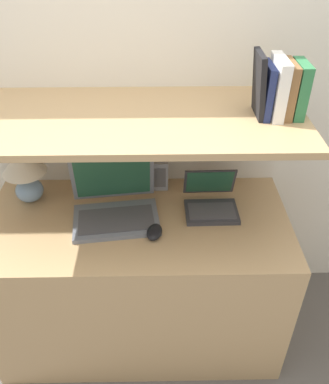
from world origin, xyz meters
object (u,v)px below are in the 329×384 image
Objects in this scene: computer_mouse at (154,232)px; book_brown at (287,89)px; book_black at (259,85)px; book_green at (299,89)px; book_navy at (266,90)px; router_box at (156,175)px; laptop_small at (211,202)px; book_white at (277,87)px; laptop_large at (115,205)px; table_lamp at (24,169)px.

book_brown is (0.51, 0.17, 0.56)m from computer_mouse.
book_black is at bearing 180.00° from book_brown.
book_green is 1.03× the size of book_navy.
router_box is at bearing 88.48° from computer_mouse.
book_brown reaches higher than computer_mouse.
laptop_small reaches higher than computer_mouse.
book_white is at bearing 0.00° from book_navy.
book_navy is 0.82× the size of book_black.
book_black reaches higher than book_green.
laptop_small is at bearing 178.20° from book_white.
computer_mouse is at bearing -161.20° from book_brown.
book_brown is at bearing 0.00° from book_white.
book_navy is (-0.08, -0.00, -0.00)m from book_brown.
book_navy reaches higher than router_box.
book_green reaches higher than router_box.
computer_mouse is 0.76m from book_white.
book_green is (0.73, 0.03, 0.52)m from laptop_large.
table_lamp reaches higher than router_box.
book_black reaches higher than laptop_large.
laptop_large is 2.03× the size of book_navy.
laptop_small is at bearing -34.67° from router_box.
computer_mouse is 0.36m from router_box.
computer_mouse is (0.58, -0.26, -0.15)m from table_lamp.
book_black is (0.99, -0.09, 0.42)m from table_lamp.
laptop_large reaches higher than computer_mouse.
laptop_small is 0.56m from book_navy.
table_lamp reaches higher than laptop_large.
book_white reaches higher than table_lamp.
router_box is 0.76m from book_green.
table_lamp is 1.34× the size of book_green.
laptop_small is 0.31m from computer_mouse.
table_lamp is at bearing 175.42° from book_green.
laptop_large is 0.43m from laptop_small.
book_white is (-0.04, 0.00, 0.01)m from book_brown.
book_green is 0.93× the size of book_white.
router_box is at bearing 155.47° from book_black.
book_brown is 0.11m from book_black.
laptop_large is 1.82× the size of book_white.
table_lamp is at bearing 174.28° from laptop_small.
book_brown is at bearing 0.00° from book_navy.
book_white is (0.21, -0.01, 0.55)m from laptop_small.
table_lamp is 1.10m from book_navy.
book_navy is at bearing -5.12° from table_lamp.
book_green reaches higher than laptop_large.
laptop_large is 0.84m from book_white.
book_green is at bearing -1.30° from laptop_small.
computer_mouse is 0.54× the size of book_brown.
book_white is at bearing -4.93° from table_lamp.
laptop_large is at bearing -177.29° from book_white.
book_green is (0.54, -0.18, 0.50)m from router_box.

